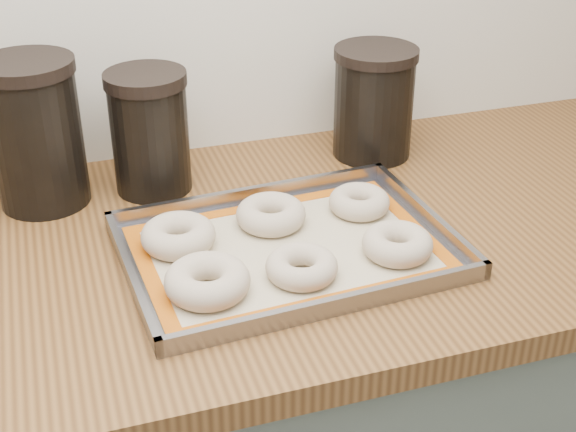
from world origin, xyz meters
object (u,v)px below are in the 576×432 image
object	(u,v)px
canister_right	(374,102)
bagel_front_left	(207,281)
bagel_front_mid	(302,267)
bagel_back_left	(178,236)
bagel_back_mid	(271,214)
canister_left	(36,133)
bagel_back_right	(359,202)
bagel_front_right	(397,244)
canister_mid	(150,132)
baking_tray	(288,248)

from	to	relation	value
canister_right	bagel_front_left	bearing A→B (deg)	-137.75
bagel_front_left	bagel_front_mid	distance (m)	0.13
bagel_back_left	canister_right	distance (m)	0.45
bagel_back_mid	bagel_front_mid	bearing A→B (deg)	-90.39
canister_right	canister_left	bearing A→B (deg)	-179.42
bagel_front_left	bagel_back_right	world-z (taller)	bagel_front_left
bagel_front_right	canister_mid	distance (m)	0.44
baking_tray	canister_left	xyz separation A→B (m)	(-0.32, 0.27, 0.11)
bagel_back_left	bagel_back_right	bearing A→B (deg)	3.61
baking_tray	bagel_front_mid	xyz separation A→B (m)	(-0.00, -0.07, 0.01)
bagel_back_mid	bagel_back_right	world-z (taller)	bagel_back_mid
bagel_front_left	bagel_back_mid	distance (m)	0.20
bagel_front_mid	canister_right	bearing A→B (deg)	54.21
bagel_back_right	canister_left	size ratio (longest dim) A/B	0.40
baking_tray	bagel_back_right	xyz separation A→B (m)	(0.14, 0.07, 0.01)
bagel_front_mid	bagel_back_left	world-z (taller)	bagel_back_left
bagel_front_right	bagel_front_left	bearing A→B (deg)	-177.80
bagel_front_mid	bagel_front_right	xyz separation A→B (m)	(0.15, 0.01, 0.00)
canister_left	bagel_back_left	bearing A→B (deg)	-50.70
bagel_back_mid	canister_right	bearing A→B (deg)	38.58
baking_tray	bagel_back_mid	world-z (taller)	bagel_back_mid
bagel_back_right	bagel_front_right	bearing A→B (deg)	-88.58
canister_mid	canister_left	bearing A→B (deg)	177.28
bagel_back_left	canister_mid	world-z (taller)	canister_mid
bagel_back_right	canister_right	size ratio (longest dim) A/B	0.49
bagel_front_left	canister_mid	bearing A→B (deg)	92.58
bagel_front_left	bagel_front_mid	xyz separation A→B (m)	(0.13, -0.00, -0.00)
canister_mid	bagel_front_mid	bearing A→B (deg)	-66.38
bagel_back_left	bagel_back_right	distance (m)	0.29
bagel_front_right	bagel_back_right	world-z (taller)	bagel_front_right
bagel_back_right	bagel_back_mid	bearing A→B (deg)	179.06
bagel_back_right	canister_left	xyz separation A→B (m)	(-0.46, 0.19, 0.10)
bagel_front_left	bagel_front_right	xyz separation A→B (m)	(0.27, 0.01, -0.00)
bagel_back_mid	canister_mid	distance (m)	0.25
canister_left	canister_right	size ratio (longest dim) A/B	1.21
baking_tray	bagel_front_left	distance (m)	0.15
bagel_back_right	canister_right	bearing A→B (deg)	62.21
bagel_front_left	bagel_back_right	distance (m)	0.31
bagel_front_mid	canister_mid	size ratio (longest dim) A/B	0.50
bagel_back_mid	bagel_back_right	xyz separation A→B (m)	(0.14, -0.00, -0.00)
canister_left	canister_right	bearing A→B (deg)	0.58
baking_tray	bagel_front_right	world-z (taller)	bagel_front_right
baking_tray	canister_mid	distance (m)	0.31
bagel_back_mid	bagel_back_right	bearing A→B (deg)	-0.94
bagel_back_mid	canister_right	world-z (taller)	canister_right
bagel_front_mid	bagel_front_right	world-z (taller)	bagel_front_right
canister_mid	bagel_back_mid	bearing A→B (deg)	-51.55
bagel_front_mid	bagel_back_right	size ratio (longest dim) A/B	1.05
bagel_front_mid	canister_mid	bearing A→B (deg)	113.62
bagel_front_right	canister_left	distance (m)	0.57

